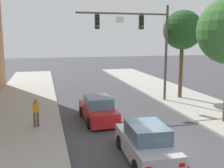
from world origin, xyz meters
name	(u,v)px	position (x,y,z in m)	size (l,w,h in m)	color
ground_plane	(151,146)	(0.00, 0.00, 0.00)	(120.00, 120.00, 0.00)	#424247
sidewalk_left	(9,159)	(-6.50, 0.00, 0.07)	(5.00, 60.00, 0.15)	#A8A59E
traffic_signal_mast	(142,35)	(2.52, 8.24, 5.37)	(7.26, 0.38, 7.50)	#514C47
car_lead_red	(98,110)	(-1.73, 4.44, 0.72)	(1.94, 4.29, 1.60)	#B21E1E
car_following_silver	(146,143)	(-0.79, -1.30, 0.72)	(1.95, 4.30, 1.60)	#B7B7BC
pedestrian_sidewalk_left_walker	(36,111)	(-5.44, 3.83, 1.06)	(0.36, 0.22, 1.64)	brown
street_tree_second	(183,30)	(6.27, 8.79, 5.76)	(3.21, 3.21, 7.26)	brown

